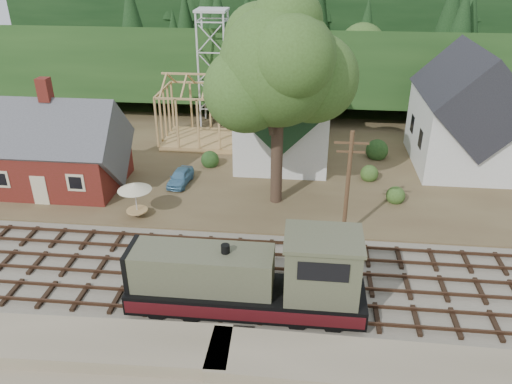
# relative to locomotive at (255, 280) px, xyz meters

# --- Properties ---
(ground) EXTENTS (140.00, 140.00, 0.00)m
(ground) POSITION_rel_locomotive_xyz_m (-1.72, 3.00, -2.23)
(ground) COLOR #384C1E
(ground) RESTS_ON ground
(railroad_bed) EXTENTS (64.00, 11.00, 0.16)m
(railroad_bed) POSITION_rel_locomotive_xyz_m (-1.72, 3.00, -2.15)
(railroad_bed) COLOR #726B5B
(railroad_bed) RESTS_ON ground
(village_flat) EXTENTS (64.00, 26.00, 0.30)m
(village_flat) POSITION_rel_locomotive_xyz_m (-1.72, 21.00, -2.08)
(village_flat) COLOR brown
(village_flat) RESTS_ON ground
(hillside) EXTENTS (70.00, 28.96, 12.74)m
(hillside) POSITION_rel_locomotive_xyz_m (-1.72, 45.00, -2.23)
(hillside) COLOR #1E3F19
(hillside) RESTS_ON ground
(ridge) EXTENTS (80.00, 20.00, 12.00)m
(ridge) POSITION_rel_locomotive_xyz_m (-1.72, 61.00, -2.23)
(ridge) COLOR black
(ridge) RESTS_ON ground
(depot) EXTENTS (10.80, 7.41, 9.00)m
(depot) POSITION_rel_locomotive_xyz_m (-17.72, 14.00, 0.99)
(depot) COLOR #561E13
(depot) RESTS_ON village_flat
(church) EXTENTS (8.40, 15.17, 13.00)m
(church) POSITION_rel_locomotive_xyz_m (0.28, 22.68, 2.95)
(church) COLOR silver
(church) RESTS_ON village_flat
(farmhouse) EXTENTS (8.40, 10.80, 10.60)m
(farmhouse) POSITION_rel_locomotive_xyz_m (16.28, 22.00, 2.64)
(farmhouse) COLOR silver
(farmhouse) RESTS_ON village_flat
(timber_frame) EXTENTS (8.20, 6.20, 6.99)m
(timber_frame) POSITION_rel_locomotive_xyz_m (-7.72, 25.00, 1.04)
(timber_frame) COLOR tan
(timber_frame) RESTS_ON village_flat
(lattice_tower) EXTENTS (3.20, 3.20, 12.12)m
(lattice_tower) POSITION_rel_locomotive_xyz_m (-7.72, 31.00, 7.81)
(lattice_tower) COLOR silver
(lattice_tower) RESTS_ON village_flat
(big_tree) EXTENTS (10.90, 8.40, 14.70)m
(big_tree) POSITION_rel_locomotive_xyz_m (0.44, 13.08, 7.99)
(big_tree) COLOR #38281E
(big_tree) RESTS_ON village_flat
(telegraph_pole_near) EXTENTS (2.20, 0.28, 8.00)m
(telegraph_pole_near) POSITION_rel_locomotive_xyz_m (5.28, 8.20, 2.02)
(telegraph_pole_near) COLOR #4C331E
(telegraph_pole_near) RESTS_ON ground
(locomotive) EXTENTS (12.73, 3.18, 5.07)m
(locomotive) POSITION_rel_locomotive_xyz_m (0.00, 0.00, 0.00)
(locomotive) COLOR black
(locomotive) RESTS_ON railroad_bed
(car_blue) EXTENTS (1.83, 3.81, 1.26)m
(car_blue) POSITION_rel_locomotive_xyz_m (-7.91, 15.20, -1.30)
(car_blue) COLOR #558FB6
(car_blue) RESTS_ON village_flat
(car_green) EXTENTS (3.75, 2.49, 1.17)m
(car_green) POSITION_rel_locomotive_xyz_m (-21.88, 15.15, -1.34)
(car_green) COLOR #7CAF79
(car_green) RESTS_ON village_flat
(car_red) EXTENTS (3.95, 1.90, 1.09)m
(car_red) POSITION_rel_locomotive_xyz_m (20.62, 22.60, -1.38)
(car_red) COLOR #B80E31
(car_red) RESTS_ON village_flat
(patio_set) EXTENTS (2.46, 2.46, 2.74)m
(patio_set) POSITION_rel_locomotive_xyz_m (-9.77, 9.44, 0.41)
(patio_set) COLOR silver
(patio_set) RESTS_ON village_flat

